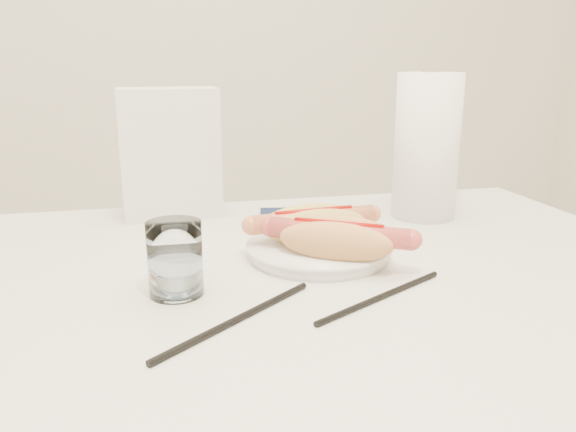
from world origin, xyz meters
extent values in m
cube|color=silver|center=(0.00, 0.00, 0.73)|extent=(1.20, 0.80, 0.04)
cylinder|color=silver|center=(0.54, 0.34, 0.35)|extent=(0.04, 0.04, 0.71)
cylinder|color=white|center=(0.07, 0.04, 0.76)|extent=(0.22, 0.22, 0.02)
ellipsoid|color=#D7B356|center=(0.08, 0.05, 0.79)|extent=(0.16, 0.06, 0.05)
ellipsoid|color=#D7B356|center=(0.07, 0.08, 0.79)|extent=(0.16, 0.06, 0.05)
ellipsoid|color=#D7B356|center=(0.07, 0.07, 0.78)|extent=(0.14, 0.07, 0.03)
cylinder|color=#CD7048|center=(0.07, 0.07, 0.80)|extent=(0.19, 0.05, 0.03)
cylinder|color=#990A05|center=(0.07, 0.07, 0.81)|extent=(0.12, 0.02, 0.01)
ellipsoid|color=tan|center=(0.08, -0.02, 0.79)|extent=(0.15, 0.11, 0.05)
ellipsoid|color=tan|center=(0.10, 0.01, 0.79)|extent=(0.15, 0.11, 0.05)
ellipsoid|color=tan|center=(0.09, -0.01, 0.78)|extent=(0.15, 0.12, 0.03)
cylinder|color=#C14744|center=(0.09, -0.01, 0.80)|extent=(0.18, 0.13, 0.03)
cylinder|color=#990A05|center=(0.09, -0.01, 0.81)|extent=(0.11, 0.07, 0.01)
cylinder|color=silver|center=(-0.13, -0.05, 0.80)|extent=(0.07, 0.07, 0.09)
cylinder|color=black|center=(-0.07, -0.15, 0.75)|extent=(0.19, 0.16, 0.01)
cylinder|color=black|center=(0.11, -0.12, 0.75)|extent=(0.20, 0.11, 0.01)
cube|color=silver|center=(-0.12, 0.33, 0.87)|extent=(0.18, 0.10, 0.23)
cube|color=#121D3B|center=(0.09, 0.24, 0.75)|extent=(0.15, 0.15, 0.01)
cylinder|color=white|center=(0.32, 0.21, 0.88)|extent=(0.12, 0.12, 0.26)
camera|label=1|loc=(-0.14, -0.71, 1.03)|focal=35.30mm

